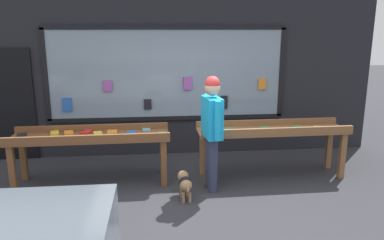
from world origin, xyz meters
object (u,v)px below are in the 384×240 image
Objects in this scene: display_table_left at (90,140)px; small_dog at (185,183)px; display_table_right at (272,134)px; person_browsing at (212,124)px.

display_table_left is 1.69m from small_dog.
small_dog is at bearing -153.89° from display_table_right.
person_browsing is (1.87, -0.48, 0.33)m from display_table_left.
display_table_left is 1.96m from person_browsing.
small_dog is (-1.52, -0.74, -0.48)m from display_table_right.
small_dog is at bearing -27.55° from display_table_left.
display_table_left is at bearing 179.86° from display_table_right.
person_browsing is at bearing -14.32° from display_table_left.
person_browsing reaches higher than display_table_left.
display_table_right is at bearing -73.39° from person_browsing.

